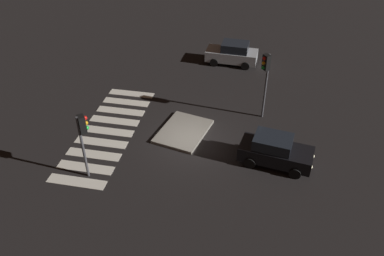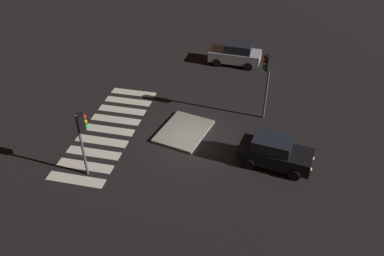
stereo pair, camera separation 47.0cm
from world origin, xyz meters
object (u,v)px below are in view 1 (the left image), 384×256
at_px(car_black, 275,151).
at_px(traffic_light_west, 266,71).
at_px(car_silver, 232,53).
at_px(traffic_light_east, 83,132).
at_px(traffic_island, 183,131).

height_order(car_black, traffic_light_west, traffic_light_west).
xyz_separation_m(car_silver, traffic_light_west, (7.35, 2.71, 2.49)).
bearing_deg(traffic_light_east, car_silver, 28.63).
height_order(car_silver, traffic_light_west, traffic_light_west).
relative_size(car_black, traffic_light_west, 0.94).
bearing_deg(car_silver, traffic_island, 82.24).
distance_m(traffic_island, car_black, 5.87).
height_order(car_black, car_silver, car_silver).
relative_size(traffic_island, traffic_light_east, 1.06).
xyz_separation_m(car_black, traffic_light_east, (2.91, -9.62, 2.04)).
xyz_separation_m(traffic_island, car_silver, (-9.98, 1.84, 0.78)).
xyz_separation_m(traffic_island, traffic_light_west, (-2.63, 4.55, 3.27)).
xyz_separation_m(traffic_island, traffic_light_east, (4.71, -4.07, 2.80)).
bearing_deg(car_black, car_silver, 116.42).
bearing_deg(traffic_light_west, traffic_light_east, -1.14).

